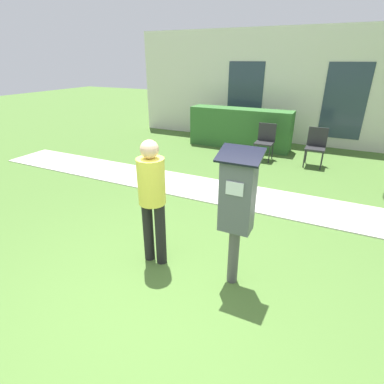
{
  "coord_description": "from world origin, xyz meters",
  "views": [
    {
      "loc": [
        1.34,
        -2.13,
        2.39
      ],
      "look_at": [
        0.04,
        0.56,
        1.05
      ],
      "focal_mm": 28.0,
      "sensor_mm": 36.0,
      "label": 1
    }
  ],
  "objects": [
    {
      "name": "outdoor_chair_left",
      "position": [
        -0.23,
        5.37,
        0.53
      ],
      "size": [
        0.44,
        0.44,
        0.9
      ],
      "rotation": [
        0.0,
        0.0,
        -0.15
      ],
      "color": "#262628",
      "rests_on": "ground"
    },
    {
      "name": "ground_plane",
      "position": [
        0.0,
        0.0,
        0.0
      ],
      "size": [
        40.0,
        40.0,
        0.0
      ],
      "primitive_type": "plane",
      "color": "#476B2D"
    },
    {
      "name": "hedge_row",
      "position": [
        -1.16,
        6.18,
        0.55
      ],
      "size": [
        2.88,
        0.6,
        1.1
      ],
      "color": "#33662D",
      "rests_on": "ground"
    },
    {
      "name": "outdoor_chair_middle",
      "position": [
        0.97,
        5.4,
        0.53
      ],
      "size": [
        0.44,
        0.44,
        0.9
      ],
      "rotation": [
        0.0,
        0.0,
        -0.09
      ],
      "color": "#262628",
      "rests_on": "ground"
    },
    {
      "name": "person_standing",
      "position": [
        -0.47,
        0.53,
        0.93
      ],
      "size": [
        0.32,
        0.32,
        1.58
      ],
      "rotation": [
        0.0,
        0.0,
        0.29
      ],
      "color": "black",
      "rests_on": "ground"
    },
    {
      "name": "building_facade",
      "position": [
        0.0,
        7.41,
        1.6
      ],
      "size": [
        10.0,
        0.26,
        3.2
      ],
      "color": "silver",
      "rests_on": "ground"
    },
    {
      "name": "parking_meter",
      "position": [
        0.54,
        0.58,
        1.02
      ],
      "size": [
        0.44,
        0.31,
        1.59
      ],
      "color": "#4C4C4C",
      "rests_on": "ground"
    },
    {
      "name": "sidewalk",
      "position": [
        0.0,
        2.9,
        0.01
      ],
      "size": [
        12.0,
        1.1,
        0.02
      ],
      "color": "beige",
      "rests_on": "ground"
    }
  ]
}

